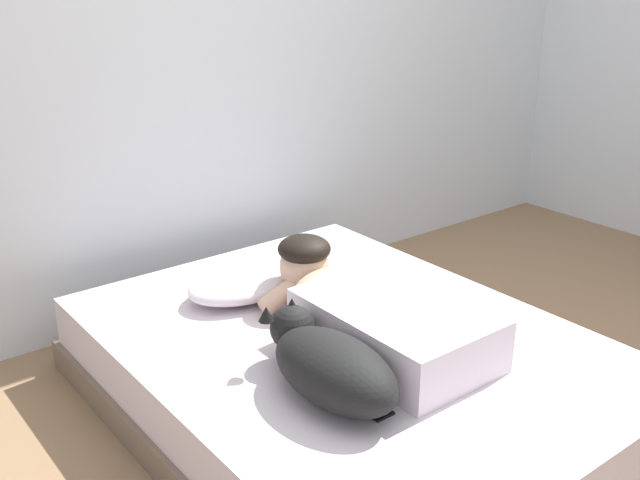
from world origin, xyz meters
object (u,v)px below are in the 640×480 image
(coffee_cup, at_px, (319,278))
(cell_phone, at_px, (370,407))
(dog, at_px, (329,364))
(bed, at_px, (348,375))
(person_lying, at_px, (368,310))
(pillow, at_px, (250,281))

(coffee_cup, relative_size, cell_phone, 0.89)
(coffee_cup, bearing_deg, cell_phone, -117.92)
(dog, bearing_deg, bed, 40.37)
(person_lying, height_order, coffee_cup, person_lying)
(dog, distance_m, coffee_cup, 0.79)
(bed, bearing_deg, person_lying, -44.75)
(coffee_cup, bearing_deg, bed, -113.81)
(bed, relative_size, person_lying, 2.11)
(pillow, xyz_separation_m, person_lying, (0.12, -0.55, 0.05))
(pillow, relative_size, dog, 0.90)
(person_lying, height_order, dog, person_lying)
(pillow, xyz_separation_m, coffee_cup, (0.25, -0.11, -0.02))
(person_lying, height_order, cell_phone, person_lying)
(dog, xyz_separation_m, coffee_cup, (0.46, 0.64, -0.07))
(bed, height_order, pillow, pillow)
(bed, bearing_deg, coffee_cup, 66.19)
(coffee_cup, bearing_deg, dog, -125.75)
(person_lying, bearing_deg, cell_phone, -130.13)
(bed, distance_m, pillow, 0.56)
(pillow, bearing_deg, person_lying, -77.27)
(cell_phone, bearing_deg, coffee_cup, 62.08)
(dog, relative_size, cell_phone, 4.11)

